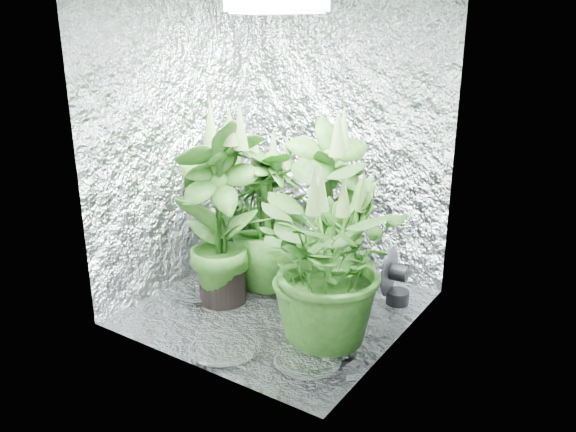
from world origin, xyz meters
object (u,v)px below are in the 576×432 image
Objects in this scene: plant_d at (268,219)px; circulation_fan at (394,280)px; grow_lamp at (277,5)px; plant_f at (220,214)px; plant_c at (344,253)px; plant_b at (329,206)px; plant_e at (321,262)px; plant_a at (251,209)px.

circulation_fan is at bearing 17.67° from plant_d.
plant_f is (-0.35, -0.13, -1.22)m from grow_lamp.
plant_c is at bearing 15.73° from grow_lamp.
plant_b reaches higher than plant_e.
plant_b is 1.17× the size of plant_e.
plant_b is 1.14× the size of plant_d.
plant_a is at bearing 154.31° from plant_d.
plant_e is (0.45, -0.25, -1.33)m from grow_lamp.
plant_a is 1.17× the size of plant_c.
plant_f reaches higher than plant_c.
plant_f is at bearing -111.03° from plant_d.
grow_lamp is 1.83m from circulation_fan.
plant_d is at bearing 136.64° from grow_lamp.
plant_b reaches higher than plant_c.
plant_a reaches higher than circulation_fan.
plant_e is at bearing -32.07° from plant_a.
plant_e is at bearing -106.61° from circulation_fan.
plant_b reaches higher than plant_d.
plant_b is at bearing 130.47° from plant_c.
grow_lamp reaches higher than plant_a.
grow_lamp is at bearing -164.27° from plant_c.
plant_e is (0.90, -0.56, 0.00)m from plant_a.
plant_d is 2.83× the size of circulation_fan.
plant_d is 0.38m from plant_f.
plant_e is 0.81× the size of plant_f.
circulation_fan is (1.04, 0.15, -0.34)m from plant_a.
plant_d is at bearing -138.67° from plant_b.
plant_a is 1.06m from plant_e.
plant_a is 0.88m from plant_c.
grow_lamp is 0.45× the size of plant_a.
plant_b is at bearing 41.33° from plant_d.
plant_d is at bearing 145.93° from plant_e.
circulation_fan is (0.50, -0.01, -0.41)m from plant_b.
plant_d is (-0.22, 0.21, -1.33)m from grow_lamp.
plant_a is at bearing -163.33° from plant_b.
plant_a is 0.25m from plant_d.
plant_e reaches higher than plant_c.
plant_a is 1.05× the size of plant_e.
plant_d is 0.83× the size of plant_f.
grow_lamp is 1.46m from plant_c.
plant_b is 0.95× the size of plant_f.
plant_a is at bearing 102.40° from plant_f.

